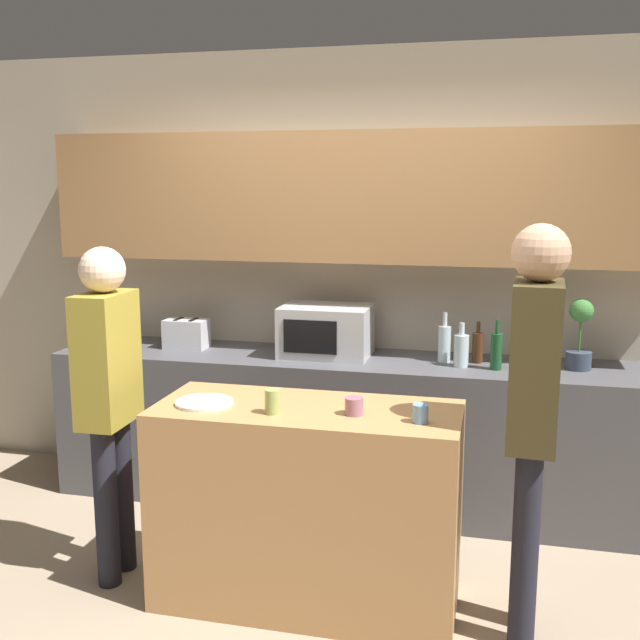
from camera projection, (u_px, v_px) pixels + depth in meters
name	position (u px, v px, depth m)	size (l,w,h in m)	color
ground_plane	(291.00, 633.00, 3.21)	(14.00, 14.00, 0.00)	gray
back_wall	(363.00, 245.00, 4.53)	(6.40, 0.40, 2.70)	#B2A893
back_counter	(353.00, 431.00, 4.46)	(3.60, 0.62, 0.89)	#4C4C51
kitchen_island	(307.00, 505.00, 3.40)	(1.36, 0.58, 0.92)	#B27F4C
microwave	(326.00, 331.00, 4.43)	(0.52, 0.39, 0.30)	#B7BABC
toaster	(186.00, 334.00, 4.65)	(0.26, 0.16, 0.18)	silver
potted_plant	(580.00, 334.00, 4.10)	(0.14, 0.14, 0.39)	#333D4C
bottle_0	(444.00, 343.00, 4.28)	(0.07, 0.07, 0.29)	silver
bottle_1	(461.00, 350.00, 4.18)	(0.08, 0.08, 0.25)	silver
bottle_2	(478.00, 347.00, 4.27)	(0.06, 0.06, 0.24)	#472814
bottle_3	(496.00, 350.00, 4.11)	(0.06, 0.06, 0.28)	#194723
plate_on_island	(204.00, 403.00, 3.37)	(0.26, 0.26, 0.01)	white
cup_0	(420.00, 414.00, 3.10)	(0.07, 0.07, 0.08)	#6C9ECD
cup_1	(354.00, 406.00, 3.21)	(0.08, 0.08, 0.08)	#9B6579
cup_2	(272.00, 402.00, 3.22)	(0.07, 0.07, 0.11)	#94A756
person_left	(108.00, 387.00, 3.52)	(0.21, 0.34, 1.62)	black
person_center	(533.00, 397.00, 3.02)	(0.23, 0.35, 1.75)	black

